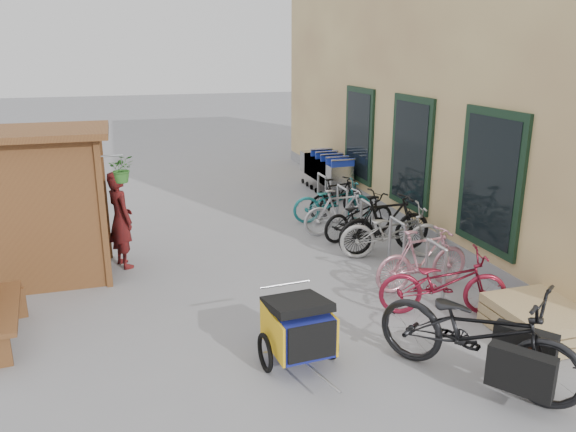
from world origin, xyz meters
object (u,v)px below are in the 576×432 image
object	(u,v)px
bike_7	(337,197)
pallet_stack	(540,321)
child_trailer	(298,326)
bike_3	(385,224)
bike_6	(333,202)
cargo_bike	(479,334)
kiosk	(35,185)
bike_2	(392,231)
shopping_carts	(325,168)
person_kiosk	(121,219)
bike_4	(359,216)
bike_5	(341,212)
bike_0	(443,283)
bike_1	(423,259)

from	to	relation	value
bike_7	pallet_stack	bearing A→B (deg)	169.72
child_trailer	bike_7	size ratio (longest dim) A/B	1.01
bike_3	bike_6	size ratio (longest dim) A/B	1.06
cargo_bike	bike_7	distance (m)	6.46
kiosk	bike_7	size ratio (longest dim) A/B	1.69
bike_6	child_trailer	bearing A→B (deg)	162.21
bike_2	bike_6	xyz separation A→B (m)	(-0.22, 2.29, -0.03)
pallet_stack	shopping_carts	distance (m)	7.88
person_kiosk	bike_3	distance (m)	4.59
person_kiosk	bike_2	world-z (taller)	person_kiosk
cargo_bike	bike_4	bearing A→B (deg)	45.29
pallet_stack	bike_5	bearing A→B (deg)	101.04
bike_4	bike_6	world-z (taller)	bike_6
bike_3	bike_5	world-z (taller)	bike_3
person_kiosk	bike_2	size ratio (longest dim) A/B	0.90
bike_7	bike_0	bearing A→B (deg)	160.47
cargo_bike	person_kiosk	bearing A→B (deg)	91.84
pallet_stack	cargo_bike	size ratio (longest dim) A/B	0.52
bike_1	bike_7	world-z (taller)	bike_1
bike_3	bike_6	distance (m)	2.05
kiosk	pallet_stack	bearing A→B (deg)	-31.66
child_trailer	kiosk	bearing A→B (deg)	126.96
bike_0	bike_2	distance (m)	2.22
person_kiosk	bike_4	size ratio (longest dim) A/B	0.98
child_trailer	bike_4	bearing A→B (deg)	53.74
bike_0	bike_2	size ratio (longest dim) A/B	0.96
child_trailer	bike_6	distance (m)	5.67
shopping_carts	bike_5	xyz separation A→B (m)	(-0.90, -3.28, -0.17)
kiosk	pallet_stack	xyz separation A→B (m)	(6.28, -3.87, -1.34)
pallet_stack	bike_1	distance (m)	1.92
bike_0	bike_1	size ratio (longest dim) A/B	1.09
bike_1	bike_6	size ratio (longest dim) A/B	0.95
bike_5	bike_6	world-z (taller)	bike_5
person_kiosk	child_trailer	bearing A→B (deg)	-175.72
shopping_carts	bike_6	xyz separation A→B (m)	(-0.75, -2.46, -0.18)
bike_2	bike_6	distance (m)	2.30
pallet_stack	bike_6	distance (m)	5.47
bike_5	bike_7	distance (m)	1.21
shopping_carts	bike_2	world-z (taller)	shopping_carts
cargo_bike	pallet_stack	bearing A→B (deg)	-10.73
cargo_bike	bike_1	xyz separation A→B (m)	(0.71, 2.42, -0.11)
bike_2	kiosk	bearing A→B (deg)	95.91
shopping_carts	child_trailer	world-z (taller)	shopping_carts
pallet_stack	bike_7	world-z (taller)	bike_7
cargo_bike	bike_2	xyz separation A→B (m)	(0.89, 3.78, -0.11)
bike_4	cargo_bike	bearing A→B (deg)	154.92
kiosk	person_kiosk	xyz separation A→B (m)	(1.21, 0.21, -0.73)
cargo_bike	bike_5	xyz separation A→B (m)	(0.52, 5.25, -0.13)
child_trailer	cargo_bike	xyz separation A→B (m)	(1.76, -0.94, 0.11)
bike_0	bike_4	bearing A→B (deg)	13.10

